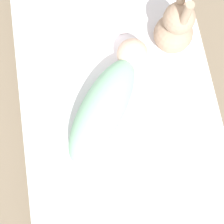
% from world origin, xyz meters
% --- Properties ---
extents(ground_plane, '(12.00, 12.00, 0.00)m').
position_xyz_m(ground_plane, '(0.00, 0.00, 0.00)').
color(ground_plane, '#7A6B56').
extents(bed_mattress, '(1.60, 0.83, 0.20)m').
position_xyz_m(bed_mattress, '(0.00, 0.00, 0.10)').
color(bed_mattress, white).
rests_on(bed_mattress, ground_plane).
extents(swaddled_baby, '(0.52, 0.43, 0.17)m').
position_xyz_m(swaddled_baby, '(0.05, 0.05, 0.28)').
color(swaddled_baby, '#99D6B2').
rests_on(swaddled_baby, bed_mattress).
extents(pillow, '(0.28, 0.30, 0.11)m').
position_xyz_m(pillow, '(0.51, 0.06, 0.26)').
color(pillow, white).
rests_on(pillow, bed_mattress).
extents(bunny_plush, '(0.17, 0.17, 0.35)m').
position_xyz_m(bunny_plush, '(0.29, -0.27, 0.33)').
color(bunny_plush, tan).
rests_on(bunny_plush, bed_mattress).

